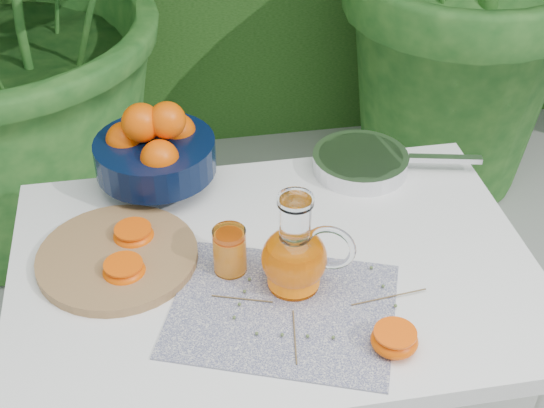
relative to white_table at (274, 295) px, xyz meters
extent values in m
cube|color=white|center=(0.00, 0.00, 0.06)|extent=(1.00, 0.70, 0.04)
cylinder|color=white|center=(-0.45, 0.30, -0.31)|extent=(0.04, 0.04, 0.71)
cylinder|color=white|center=(0.45, 0.30, -0.31)|extent=(0.04, 0.04, 0.71)
cube|color=#0C1145|center=(-0.01, -0.12, 0.08)|extent=(0.48, 0.43, 0.00)
cylinder|color=olive|center=(-0.29, 0.06, 0.09)|extent=(0.39, 0.39, 0.02)
cylinder|color=black|center=(-0.20, 0.30, 0.10)|extent=(0.10, 0.10, 0.04)
cylinder|color=black|center=(-0.20, 0.30, 0.16)|extent=(0.29, 0.29, 0.07)
sphere|color=#FF5B02|center=(-0.26, 0.32, 0.19)|extent=(0.09, 0.09, 0.08)
sphere|color=#FF5B02|center=(-0.15, 0.34, 0.19)|extent=(0.09, 0.09, 0.08)
sphere|color=#FF5B02|center=(-0.19, 0.24, 0.19)|extent=(0.09, 0.09, 0.08)
sphere|color=#FF5B02|center=(-0.21, 0.37, 0.19)|extent=(0.09, 0.09, 0.08)
sphere|color=#FF5B02|center=(-0.22, 0.30, 0.24)|extent=(0.09, 0.09, 0.08)
sphere|color=#FF5B02|center=(-0.17, 0.29, 0.25)|extent=(0.09, 0.09, 0.08)
cylinder|color=white|center=(0.03, -0.06, 0.09)|extent=(0.13, 0.13, 0.01)
ellipsoid|color=white|center=(0.03, -0.06, 0.15)|extent=(0.16, 0.16, 0.11)
cylinder|color=white|center=(0.03, -0.06, 0.24)|extent=(0.07, 0.07, 0.08)
cylinder|color=white|center=(0.03, -0.06, 0.28)|extent=(0.08, 0.08, 0.01)
torus|color=white|center=(0.08, -0.09, 0.18)|extent=(0.09, 0.05, 0.10)
cylinder|color=orange|center=(0.03, -0.06, 0.14)|extent=(0.13, 0.13, 0.09)
cylinder|color=white|center=(-0.08, 0.00, 0.13)|extent=(0.08, 0.08, 0.09)
cylinder|color=orange|center=(-0.08, 0.00, 0.12)|extent=(0.07, 0.07, 0.07)
cylinder|color=#F74B07|center=(-0.08, 0.00, 0.16)|extent=(0.06, 0.06, 0.00)
cylinder|color=silver|center=(0.25, 0.28, 0.10)|extent=(0.25, 0.25, 0.04)
cylinder|color=#B9BABE|center=(0.25, 0.28, 0.12)|extent=(0.22, 0.22, 0.01)
cube|color=silver|center=(0.43, 0.24, 0.12)|extent=(0.16, 0.05, 0.01)
ellipsoid|color=#FF5B02|center=(-0.28, 0.01, 0.10)|extent=(0.11, 0.11, 0.04)
cylinder|color=#F74B07|center=(-0.28, 0.01, 0.12)|extent=(0.10, 0.10, 0.00)
ellipsoid|color=#FF5B02|center=(-0.26, 0.11, 0.10)|extent=(0.11, 0.11, 0.04)
cylinder|color=#F74B07|center=(-0.26, 0.11, 0.12)|extent=(0.10, 0.10, 0.00)
ellipsoid|color=#FF5B02|center=(0.16, -0.24, 0.10)|extent=(0.11, 0.11, 0.04)
cylinder|color=#F74B07|center=(0.16, -0.24, 0.12)|extent=(0.10, 0.10, 0.00)
cylinder|color=brown|center=(0.00, -0.19, 0.09)|extent=(0.02, 0.12, 0.00)
sphere|color=#4C6032|center=(-0.06, -0.18, 0.09)|extent=(0.01, 0.01, 0.01)
sphere|color=#4C6032|center=(-0.02, -0.19, 0.09)|extent=(0.01, 0.01, 0.01)
sphere|color=#4C6032|center=(0.02, -0.20, 0.09)|extent=(0.01, 0.01, 0.01)
sphere|color=#4C6032|center=(0.07, -0.21, 0.09)|extent=(0.01, 0.01, 0.01)
cylinder|color=brown|center=(0.19, -0.13, 0.09)|extent=(0.14, 0.02, 0.00)
sphere|color=#4C6032|center=(0.18, -0.05, 0.09)|extent=(0.01, 0.01, 0.01)
sphere|color=#4C6032|center=(0.19, -0.10, 0.09)|extent=(0.01, 0.01, 0.01)
sphere|color=#4C6032|center=(0.19, -0.16, 0.09)|extent=(0.01, 0.01, 0.01)
sphere|color=#4C6032|center=(0.20, -0.21, 0.09)|extent=(0.01, 0.01, 0.01)
cylinder|color=brown|center=(-0.07, -0.09, 0.09)|extent=(0.11, 0.04, 0.00)
sphere|color=#4C6032|center=(-0.09, -0.13, 0.09)|extent=(0.01, 0.01, 0.01)
sphere|color=#4C6032|center=(-0.08, -0.10, 0.09)|extent=(0.01, 0.01, 0.01)
sphere|color=#4C6032|center=(-0.07, -0.07, 0.09)|extent=(0.01, 0.01, 0.01)
sphere|color=#4C6032|center=(-0.05, -0.04, 0.09)|extent=(0.01, 0.01, 0.01)
camera|label=1|loc=(-0.19, -1.07, 1.05)|focal=50.00mm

